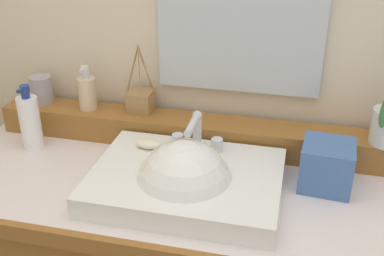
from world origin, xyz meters
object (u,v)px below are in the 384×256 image
(soap_bar, at_px, (148,144))
(tumbler_cup, at_px, (41,89))
(sink_basin, at_px, (185,185))
(tissue_box, at_px, (327,165))
(lotion_bottle, at_px, (30,122))
(soap_dispenser, at_px, (87,92))
(reed_diffuser, at_px, (141,100))

(soap_bar, height_order, tumbler_cup, tumbler_cup)
(sink_basin, distance_m, tissue_box, 0.37)
(soap_bar, height_order, tissue_box, tissue_box)
(lotion_bottle, bearing_deg, soap_bar, -3.26)
(sink_basin, height_order, soap_bar, sink_basin)
(tissue_box, bearing_deg, sink_basin, -160.82)
(soap_dispenser, distance_m, reed_diffuser, 0.17)
(sink_basin, relative_size, reed_diffuser, 2.28)
(soap_dispenser, bearing_deg, sink_basin, -34.59)
(lotion_bottle, bearing_deg, tumbler_cup, 104.09)
(soap_dispenser, xyz_separation_m, tumbler_cup, (-0.16, 0.01, -0.01))
(sink_basin, xyz_separation_m, reed_diffuser, (-0.21, 0.28, 0.09))
(sink_basin, xyz_separation_m, tissue_box, (0.35, 0.12, 0.04))
(reed_diffuser, bearing_deg, lotion_bottle, -152.93)
(soap_bar, bearing_deg, sink_basin, -39.45)
(sink_basin, bearing_deg, lotion_bottle, 165.55)
(soap_dispenser, bearing_deg, tumbler_cup, 175.87)
(soap_dispenser, bearing_deg, reed_diffuser, 7.12)
(soap_bar, bearing_deg, lotion_bottle, 176.74)
(reed_diffuser, bearing_deg, tumbler_cup, -178.46)
(sink_basin, bearing_deg, soap_dispenser, 145.41)
(soap_bar, relative_size, reed_diffuser, 0.33)
(soap_bar, bearing_deg, soap_dispenser, 148.31)
(reed_diffuser, bearing_deg, soap_dispenser, -172.88)
(soap_bar, height_order, soap_dispenser, soap_dispenser)
(tumbler_cup, bearing_deg, soap_dispenser, -4.13)
(tumbler_cup, relative_size, lotion_bottle, 0.43)
(soap_dispenser, xyz_separation_m, lotion_bottle, (-0.13, -0.13, -0.05))
(sink_basin, height_order, tissue_box, sink_basin)
(soap_bar, distance_m, lotion_bottle, 0.37)
(reed_diffuser, xyz_separation_m, lotion_bottle, (-0.29, -0.15, -0.03))
(soap_bar, relative_size, tissue_box, 0.54)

